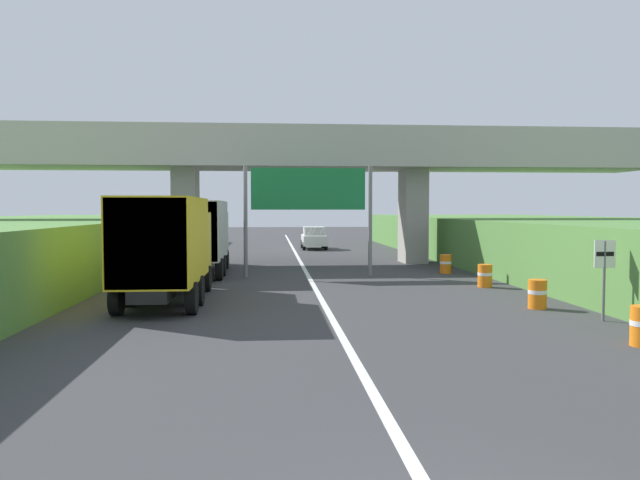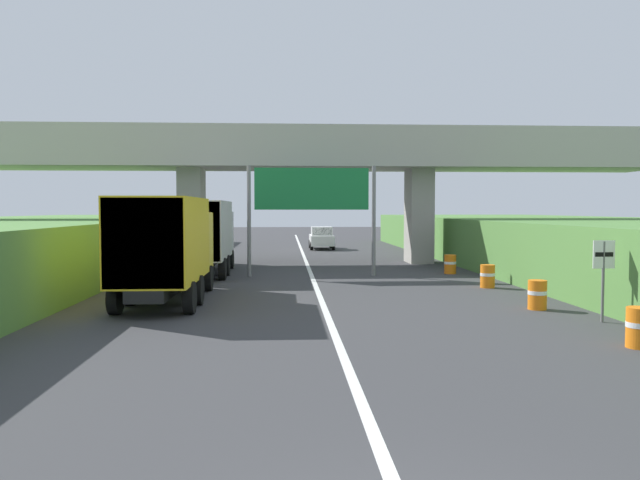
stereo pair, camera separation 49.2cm
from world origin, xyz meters
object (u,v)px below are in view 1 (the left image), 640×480
(construction_barrel_1, at_px, (537,294))
(construction_barrel_2, at_px, (485,276))
(overhead_highway_sign, at_px, (308,195))
(truck_yellow, at_px, (167,244))
(speed_limit_sign, at_px, (604,268))
(construction_barrel_3, at_px, (446,264))
(truck_silver, at_px, (200,234))
(car_white, at_px, (314,238))

(construction_barrel_1, distance_m, construction_barrel_2, 5.20)
(overhead_highway_sign, height_order, truck_yellow, overhead_highway_sign)
(overhead_highway_sign, xyz_separation_m, truck_yellow, (-5.08, -7.62, -1.76))
(overhead_highway_sign, bearing_deg, truck_yellow, -123.67)
(speed_limit_sign, xyz_separation_m, construction_barrel_3, (-0.77, 12.56, -1.02))
(construction_barrel_1, distance_m, construction_barrel_3, 10.39)
(truck_silver, height_order, truck_yellow, same)
(truck_yellow, bearing_deg, construction_barrel_3, 35.47)
(construction_barrel_2, distance_m, construction_barrel_3, 5.19)
(truck_silver, distance_m, car_white, 19.14)
(speed_limit_sign, distance_m, car_white, 31.33)
(construction_barrel_2, bearing_deg, construction_barrel_1, -92.13)
(car_white, distance_m, construction_barrel_2, 23.97)
(speed_limit_sign, height_order, construction_barrel_3, speed_limit_sign)
(speed_limit_sign, xyz_separation_m, construction_barrel_2, (-0.71, 7.36, -1.02))
(construction_barrel_1, height_order, construction_barrel_2, same)
(overhead_highway_sign, distance_m, construction_barrel_2, 8.68)
(truck_silver, bearing_deg, truck_yellow, -90.47)
(truck_yellow, relative_size, car_white, 1.78)
(speed_limit_sign, distance_m, construction_barrel_3, 12.62)
(truck_yellow, distance_m, construction_barrel_3, 14.45)
(truck_silver, distance_m, truck_yellow, 8.63)
(overhead_highway_sign, bearing_deg, speed_limit_sign, -58.00)
(truck_yellow, height_order, construction_barrel_2, truck_yellow)
(overhead_highway_sign, distance_m, construction_barrel_3, 7.41)
(overhead_highway_sign, height_order, construction_barrel_1, overhead_highway_sign)
(truck_silver, relative_size, car_white, 1.78)
(truck_silver, distance_m, construction_barrel_3, 11.73)
(overhead_highway_sign, distance_m, truck_yellow, 9.33)
(truck_yellow, bearing_deg, construction_barrel_1, -10.02)
(construction_barrel_1, bearing_deg, overhead_highway_sign, 123.92)
(truck_yellow, relative_size, construction_barrel_2, 8.11)
(truck_yellow, bearing_deg, truck_silver, 89.53)
(truck_silver, bearing_deg, construction_barrel_3, -1.41)
(car_white, bearing_deg, truck_silver, -110.14)
(truck_yellow, xyz_separation_m, construction_barrel_2, (11.77, 3.15, -1.47))
(speed_limit_sign, xyz_separation_m, truck_yellow, (-12.48, 4.22, 0.46))
(truck_silver, height_order, construction_barrel_3, truck_silver)
(speed_limit_sign, relative_size, truck_yellow, 0.31)
(speed_limit_sign, relative_size, car_white, 0.54)
(construction_barrel_3, bearing_deg, construction_barrel_1, -90.70)
(speed_limit_sign, relative_size, construction_barrel_3, 2.48)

